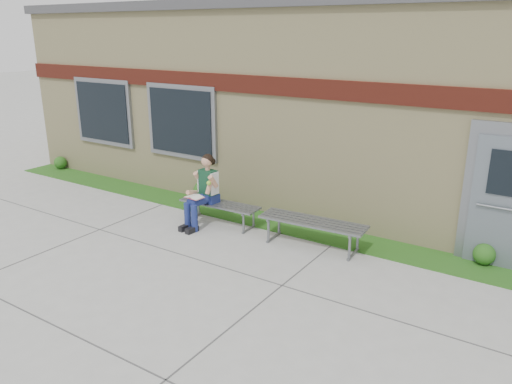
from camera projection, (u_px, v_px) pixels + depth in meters
The scene contains 9 objects.
ground at pixel (208, 282), 7.50m from camera, with size 80.00×80.00×0.00m, color #9E9E99.
grass_strip at pixel (292, 227), 9.57m from camera, with size 16.00×0.80×0.02m, color #1D4913.
school_building at pixel (365, 98), 11.62m from camera, with size 16.20×6.22×4.20m.
bench_left at pixel (220, 208), 9.65m from camera, with size 1.65×0.52×0.42m.
bench_right at pixel (312, 227), 8.60m from camera, with size 1.90×0.64×0.49m.
girl at pixel (203, 190), 9.48m from camera, with size 0.51×0.89×1.38m.
shrub_west at pixel (60, 163), 13.50m from camera, with size 0.34×0.34×0.34m, color #1D4913.
shrub_mid at pixel (204, 191), 10.91m from camera, with size 0.46×0.46×0.46m, color #1D4913.
shrub_east at pixel (484, 254), 7.96m from camera, with size 0.35×0.35×0.35m, color #1D4913.
Camera 1 is at (4.27, -5.23, 3.60)m, focal length 35.00 mm.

